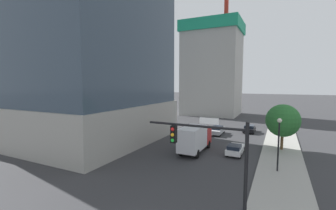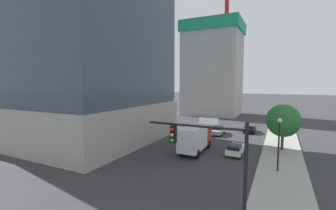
{
  "view_description": "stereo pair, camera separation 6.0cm",
  "coord_description": "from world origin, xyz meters",
  "px_view_note": "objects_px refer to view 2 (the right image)",
  "views": [
    {
      "loc": [
        7.19,
        -9.61,
        8.89
      ],
      "look_at": [
        -1.78,
        8.7,
        6.96
      ],
      "focal_mm": 24.5,
      "sensor_mm": 36.0,
      "label": 1
    },
    {
      "loc": [
        7.24,
        -9.59,
        8.89
      ],
      "look_at": [
        -1.78,
        8.7,
        6.96
      ],
      "focal_mm": 24.5,
      "sensor_mm": 36.0,
      "label": 2
    }
  ],
  "objects_px": {
    "car_silver": "(218,130)",
    "box_truck": "(195,138)",
    "street_tree": "(283,121)",
    "construction_building": "(213,64)",
    "car_white": "(236,149)",
    "traffic_light_pole": "(212,155)",
    "car_black": "(250,129)",
    "street_lamp": "(279,136)"
  },
  "relations": [
    {
      "from": "street_lamp",
      "to": "car_black",
      "type": "relative_size",
      "value": 1.29
    },
    {
      "from": "car_white",
      "to": "box_truck",
      "type": "xyz_separation_m",
      "value": [
        -4.87,
        -1.4,
        1.22
      ]
    },
    {
      "from": "traffic_light_pole",
      "to": "car_black",
      "type": "distance_m",
      "value": 31.29
    },
    {
      "from": "construction_building",
      "to": "street_lamp",
      "type": "bearing_deg",
      "value": -66.02
    },
    {
      "from": "traffic_light_pole",
      "to": "car_white",
      "type": "distance_m",
      "value": 16.95
    },
    {
      "from": "traffic_light_pole",
      "to": "street_lamp",
      "type": "bearing_deg",
      "value": 74.6
    },
    {
      "from": "car_silver",
      "to": "car_black",
      "type": "height_order",
      "value": "car_silver"
    },
    {
      "from": "street_lamp",
      "to": "street_tree",
      "type": "distance_m",
      "value": 8.65
    },
    {
      "from": "construction_building",
      "to": "car_white",
      "type": "height_order",
      "value": "construction_building"
    },
    {
      "from": "car_silver",
      "to": "box_truck",
      "type": "height_order",
      "value": "box_truck"
    },
    {
      "from": "construction_building",
      "to": "traffic_light_pole",
      "type": "bearing_deg",
      "value": -74.64
    },
    {
      "from": "traffic_light_pole",
      "to": "car_black",
      "type": "height_order",
      "value": "traffic_light_pole"
    },
    {
      "from": "street_lamp",
      "to": "street_tree",
      "type": "bearing_deg",
      "value": 87.26
    },
    {
      "from": "construction_building",
      "to": "traffic_light_pole",
      "type": "height_order",
      "value": "construction_building"
    },
    {
      "from": "street_lamp",
      "to": "car_black",
      "type": "distance_m",
      "value": 19.53
    },
    {
      "from": "street_tree",
      "to": "box_truck",
      "type": "relative_size",
      "value": 0.86
    },
    {
      "from": "construction_building",
      "to": "street_tree",
      "type": "height_order",
      "value": "construction_building"
    },
    {
      "from": "street_lamp",
      "to": "box_truck",
      "type": "distance_m",
      "value": 10.2
    },
    {
      "from": "traffic_light_pole",
      "to": "street_lamp",
      "type": "relative_size",
      "value": 1.28
    },
    {
      "from": "traffic_light_pole",
      "to": "street_tree",
      "type": "height_order",
      "value": "traffic_light_pole"
    },
    {
      "from": "construction_building",
      "to": "street_lamp",
      "type": "relative_size",
      "value": 6.07
    },
    {
      "from": "traffic_light_pole",
      "to": "street_lamp",
      "type": "distance_m",
      "value": 12.81
    },
    {
      "from": "traffic_light_pole",
      "to": "street_tree",
      "type": "distance_m",
      "value": 21.29
    },
    {
      "from": "construction_building",
      "to": "street_tree",
      "type": "relative_size",
      "value": 5.37
    },
    {
      "from": "construction_building",
      "to": "box_truck",
      "type": "distance_m",
      "value": 39.85
    },
    {
      "from": "construction_building",
      "to": "traffic_light_pole",
      "type": "relative_size",
      "value": 4.75
    },
    {
      "from": "street_lamp",
      "to": "car_white",
      "type": "distance_m",
      "value": 6.98
    },
    {
      "from": "traffic_light_pole",
      "to": "box_truck",
      "type": "xyz_separation_m",
      "value": [
        -6.3,
        14.98,
        -2.92
      ]
    },
    {
      "from": "street_tree",
      "to": "box_truck",
      "type": "xyz_separation_m",
      "value": [
        -10.1,
        -5.95,
        -2.09
      ]
    },
    {
      "from": "construction_building",
      "to": "car_white",
      "type": "bearing_deg",
      "value": -70.16
    },
    {
      "from": "street_lamp",
      "to": "street_tree",
      "type": "height_order",
      "value": "street_tree"
    },
    {
      "from": "construction_building",
      "to": "car_white",
      "type": "relative_size",
      "value": 7.61
    },
    {
      "from": "traffic_light_pole",
      "to": "car_silver",
      "type": "height_order",
      "value": "traffic_light_pole"
    },
    {
      "from": "box_truck",
      "to": "car_black",
      "type": "bearing_deg",
      "value": 73.07
    },
    {
      "from": "street_tree",
      "to": "box_truck",
      "type": "distance_m",
      "value": 11.9
    },
    {
      "from": "traffic_light_pole",
      "to": "street_lamp",
      "type": "height_order",
      "value": "traffic_light_pole"
    },
    {
      "from": "car_silver",
      "to": "box_truck",
      "type": "relative_size",
      "value": 0.65
    },
    {
      "from": "box_truck",
      "to": "street_lamp",
      "type": "bearing_deg",
      "value": -15.5
    },
    {
      "from": "construction_building",
      "to": "car_silver",
      "type": "relative_size",
      "value": 7.14
    },
    {
      "from": "street_lamp",
      "to": "car_silver",
      "type": "bearing_deg",
      "value": 123.84
    },
    {
      "from": "car_silver",
      "to": "car_black",
      "type": "relative_size",
      "value": 1.1
    },
    {
      "from": "construction_building",
      "to": "car_silver",
      "type": "xyz_separation_m",
      "value": [
        7.99,
        -25.29,
        -13.5
      ]
    }
  ]
}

